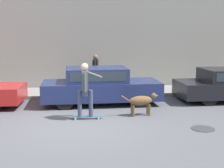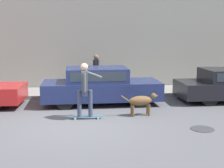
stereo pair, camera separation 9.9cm
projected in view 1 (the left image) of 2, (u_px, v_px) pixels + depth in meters
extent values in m
plane|color=#545459|center=(77.00, 125.00, 8.90)|extent=(36.00, 36.00, 0.00)
cube|color=gray|center=(76.00, 42.00, 14.19)|extent=(32.00, 0.30, 4.35)
cube|color=gray|center=(77.00, 92.00, 13.37)|extent=(30.00, 2.03, 0.15)
cylinder|color=black|center=(3.00, 93.00, 11.76)|extent=(0.68, 0.23, 0.67)
cylinder|color=black|center=(132.00, 90.00, 12.39)|extent=(0.67, 0.21, 0.67)
cylinder|color=black|center=(141.00, 98.00, 10.95)|extent=(0.67, 0.21, 0.67)
cylinder|color=black|center=(65.00, 92.00, 12.05)|extent=(0.67, 0.21, 0.67)
cylinder|color=black|center=(65.00, 100.00, 10.60)|extent=(0.67, 0.21, 0.67)
cube|color=navy|center=(101.00, 90.00, 11.47)|extent=(4.29, 1.78, 0.64)
cube|color=navy|center=(96.00, 75.00, 11.35)|extent=(2.22, 1.58, 0.51)
cube|color=#28333D|center=(98.00, 77.00, 10.59)|extent=(1.93, 0.04, 0.33)
cylinder|color=black|center=(193.00, 90.00, 12.68)|extent=(0.63, 0.20, 0.63)
cylinder|color=black|center=(209.00, 97.00, 11.19)|extent=(0.63, 0.20, 0.63)
cylinder|color=brown|center=(147.00, 109.00, 10.00)|extent=(0.07, 0.07, 0.35)
cylinder|color=brown|center=(149.00, 110.00, 9.84)|extent=(0.07, 0.07, 0.35)
cylinder|color=brown|center=(132.00, 110.00, 9.87)|extent=(0.07, 0.07, 0.35)
cylinder|color=brown|center=(133.00, 111.00, 9.71)|extent=(0.07, 0.07, 0.35)
ellipsoid|color=brown|center=(141.00, 101.00, 9.80)|extent=(0.79, 0.40, 0.30)
sphere|color=brown|center=(153.00, 96.00, 9.89)|extent=(0.17, 0.17, 0.17)
cylinder|color=brown|center=(156.00, 96.00, 9.91)|extent=(0.11, 0.09, 0.08)
cylinder|color=brown|center=(126.00, 99.00, 9.67)|extent=(0.31, 0.08, 0.23)
cylinder|color=beige|center=(98.00, 117.00, 9.57)|extent=(0.07, 0.03, 0.07)
cylinder|color=beige|center=(98.00, 118.00, 9.42)|extent=(0.07, 0.03, 0.07)
cylinder|color=beige|center=(75.00, 118.00, 9.50)|extent=(0.07, 0.03, 0.07)
cylinder|color=beige|center=(75.00, 119.00, 9.35)|extent=(0.07, 0.03, 0.07)
cube|color=teal|center=(87.00, 117.00, 9.45)|extent=(0.96, 0.13, 0.02)
cylinder|color=#38425B|center=(91.00, 103.00, 9.40)|extent=(0.13, 0.13, 0.81)
cylinder|color=#38425B|center=(79.00, 103.00, 9.37)|extent=(0.13, 0.13, 0.81)
cube|color=#38425B|center=(85.00, 93.00, 9.33)|extent=(0.16, 0.28, 0.16)
cube|color=#4C5156|center=(85.00, 80.00, 9.27)|extent=(0.18, 0.36, 0.59)
sphere|color=tan|center=(85.00, 67.00, 9.21)|extent=(0.22, 0.22, 0.22)
cylinder|color=#4C5156|center=(85.00, 83.00, 9.06)|extent=(0.08, 0.08, 0.56)
cylinder|color=#4C5156|center=(93.00, 74.00, 9.50)|extent=(0.55, 0.10, 0.28)
cylinder|color=black|center=(128.00, 87.00, 9.72)|extent=(1.66, 0.06, 0.65)
cylinder|color=#28282D|center=(95.00, 82.00, 13.37)|extent=(0.16, 0.16, 0.76)
cylinder|color=#28282D|center=(96.00, 81.00, 13.54)|extent=(0.16, 0.16, 0.76)
cube|color=black|center=(95.00, 66.00, 13.35)|extent=(0.29, 0.46, 0.56)
cylinder|color=black|center=(95.00, 66.00, 13.09)|extent=(0.09, 0.09, 0.53)
cylinder|color=black|center=(96.00, 65.00, 13.61)|extent=(0.09, 0.09, 0.53)
sphere|color=brown|center=(95.00, 57.00, 13.29)|extent=(0.21, 0.21, 0.21)
cube|color=brown|center=(95.00, 76.00, 13.15)|extent=(0.16, 0.34, 0.26)
cylinder|color=#38383D|center=(203.00, 129.00, 8.49)|extent=(0.64, 0.64, 0.01)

